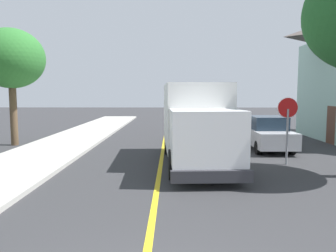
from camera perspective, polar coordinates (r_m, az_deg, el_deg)
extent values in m
cube|color=gold|center=(13.84, -1.18, -6.06)|extent=(0.16, 56.00, 0.01)
cube|color=silver|center=(14.04, 4.47, 1.91)|extent=(2.64, 5.11, 2.60)
cube|color=white|center=(10.63, 6.63, -1.78)|extent=(2.38, 2.11, 1.70)
cube|color=#1E2D3D|center=(9.71, 7.47, -0.29)|extent=(2.04, 0.18, 0.75)
cube|color=#2D2D33|center=(9.78, 7.54, -8.61)|extent=(2.41, 0.32, 0.36)
cylinder|color=black|center=(11.20, 11.77, -6.42)|extent=(0.35, 1.01, 1.00)
cylinder|color=black|center=(10.89, 0.91, -6.64)|extent=(0.35, 1.01, 1.00)
cylinder|color=black|center=(15.58, 7.74, -2.93)|extent=(0.35, 1.01, 1.00)
cylinder|color=black|center=(15.36, -0.01, -3.00)|extent=(0.35, 1.01, 1.00)
cube|color=black|center=(19.26, 5.66, -0.79)|extent=(1.84, 4.42, 0.76)
cube|color=#1E2D3D|center=(19.34, 5.65, 1.32)|extent=(1.60, 1.81, 0.64)
cylinder|color=black|center=(17.99, 8.51, -2.35)|extent=(0.23, 0.64, 0.64)
cylinder|color=black|center=(17.86, 3.47, -2.36)|extent=(0.23, 0.64, 0.64)
cylinder|color=black|center=(20.76, 7.53, -1.25)|extent=(0.23, 0.64, 0.64)
cylinder|color=black|center=(20.65, 3.16, -1.25)|extent=(0.23, 0.64, 0.64)
cube|color=silver|center=(25.47, 5.01, 0.81)|extent=(1.98, 4.47, 0.76)
cube|color=#1E2D3D|center=(25.57, 4.98, 2.40)|extent=(1.66, 1.86, 0.64)
cylinder|color=black|center=(24.22, 7.24, -0.25)|extent=(0.25, 0.65, 0.64)
cylinder|color=black|center=(24.02, 3.52, -0.27)|extent=(0.25, 0.65, 0.64)
cylinder|color=black|center=(26.99, 6.32, 0.37)|extent=(0.25, 0.65, 0.64)
cylinder|color=black|center=(26.82, 2.97, 0.37)|extent=(0.25, 0.65, 0.64)
cube|color=#B7B7BC|center=(17.36, 16.58, -1.72)|extent=(1.84, 4.42, 0.76)
cube|color=#1E2D3D|center=(17.14, 16.79, 0.53)|extent=(1.60, 1.82, 0.64)
cylinder|color=black|center=(18.55, 12.98, -2.19)|extent=(0.23, 0.64, 0.64)
cylinder|color=black|center=(18.97, 17.64, -2.14)|extent=(0.23, 0.64, 0.64)
cylinder|color=black|center=(15.85, 15.24, -3.58)|extent=(0.23, 0.64, 0.64)
cylinder|color=black|center=(16.34, 20.61, -3.48)|extent=(0.23, 0.64, 0.64)
cylinder|color=gray|center=(13.86, 19.81, -1.79)|extent=(0.08, 0.08, 2.20)
cylinder|color=red|center=(13.79, 19.93, 2.97)|extent=(0.76, 0.03, 0.76)
cylinder|color=white|center=(13.81, 19.90, 2.97)|extent=(0.80, 0.02, 0.80)
cube|color=brown|center=(20.47, 26.32, 0.15)|extent=(0.10, 1.00, 2.10)
cylinder|color=brown|center=(19.68, -25.01, 1.55)|extent=(0.38, 0.38, 3.15)
ellipsoid|color=#2D702D|center=(19.72, -25.40, 10.47)|extent=(3.51, 3.51, 3.16)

